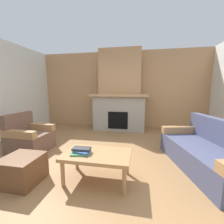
% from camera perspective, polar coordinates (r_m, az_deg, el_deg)
% --- Properties ---
extents(ground, '(9.00, 9.00, 0.00)m').
position_cam_1_polar(ground, '(2.88, -4.83, -19.95)').
color(ground, olive).
extents(wall_back_wood_panel, '(6.00, 0.12, 2.70)m').
position_cam_1_polar(wall_back_wood_panel, '(5.47, 3.53, 8.42)').
color(wall_back_wood_panel, tan).
rests_on(wall_back_wood_panel, ground).
extents(fireplace, '(1.90, 0.82, 2.70)m').
position_cam_1_polar(fireplace, '(5.10, 2.97, 6.31)').
color(fireplace, gray).
rests_on(fireplace, ground).
extents(couch, '(1.26, 1.95, 0.85)m').
position_cam_1_polar(couch, '(3.15, 32.90, -13.06)').
color(couch, '#474C6B').
rests_on(couch, ground).
extents(armchair, '(0.78, 0.78, 0.85)m').
position_cam_1_polar(armchair, '(3.88, -29.30, -8.65)').
color(armchair, brown).
rests_on(armchair, ground).
extents(coffee_table, '(1.00, 0.60, 0.43)m').
position_cam_1_polar(coffee_table, '(2.34, -5.76, -16.70)').
color(coffee_table, '#A87A4C').
rests_on(coffee_table, ground).
extents(ottoman, '(0.52, 0.52, 0.40)m').
position_cam_1_polar(ottoman, '(2.71, -31.27, -18.40)').
color(ottoman, brown).
rests_on(ottoman, ground).
extents(book_stack_near_edge, '(0.31, 0.26, 0.08)m').
position_cam_1_polar(book_stack_near_edge, '(2.33, -11.69, -14.50)').
color(book_stack_near_edge, '#3D7F4C').
rests_on(book_stack_near_edge, coffee_table).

